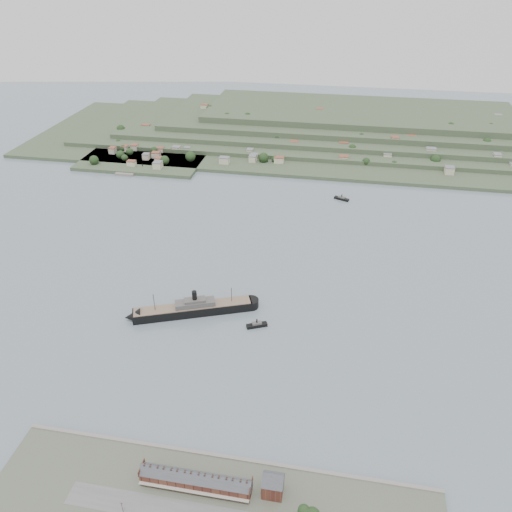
% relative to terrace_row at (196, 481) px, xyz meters
% --- Properties ---
extents(ground, '(1400.00, 1400.00, 0.00)m').
position_rel_terrace_row_xyz_m(ground, '(10.00, 168.02, -6.84)').
color(ground, slate).
rests_on(ground, ground).
extents(terrace_row, '(55.60, 9.80, 11.07)m').
position_rel_terrace_row_xyz_m(terrace_row, '(0.00, 0.00, 0.00)').
color(terrace_row, '#431F18').
rests_on(terrace_row, ground).
extents(gabled_building, '(10.40, 10.18, 14.09)m').
position_rel_terrace_row_xyz_m(gabled_building, '(37.50, 4.02, 1.34)').
color(gabled_building, '#431F18').
rests_on(gabled_building, ground).
extents(far_peninsula, '(760.00, 309.00, 30.00)m').
position_rel_terrace_row_xyz_m(far_peninsula, '(37.91, 561.12, 5.04)').
color(far_peninsula, '#3C4F34').
rests_on(far_peninsula, ground).
extents(steamship, '(93.46, 44.29, 23.44)m').
position_rel_terrace_row_xyz_m(steamship, '(-43.38, 133.40, -2.51)').
color(steamship, black).
rests_on(steamship, ground).
extents(tugboat, '(15.05, 9.64, 6.63)m').
position_rel_terrace_row_xyz_m(tugboat, '(7.29, 127.87, -5.22)').
color(tugboat, black).
rests_on(tugboat, ground).
extents(ferry_west, '(18.59, 6.63, 6.83)m').
position_rel_terrace_row_xyz_m(ferry_west, '(-180.63, 393.02, -5.20)').
color(ferry_west, black).
rests_on(ferry_west, ground).
extents(ferry_east, '(16.55, 10.32, 6.03)m').
position_rel_terrace_row_xyz_m(ferry_east, '(58.89, 349.89, -5.39)').
color(ferry_east, black).
rests_on(ferry_east, ground).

